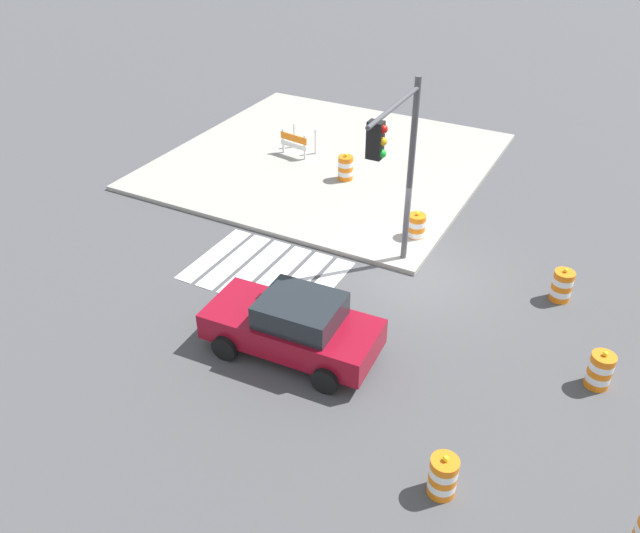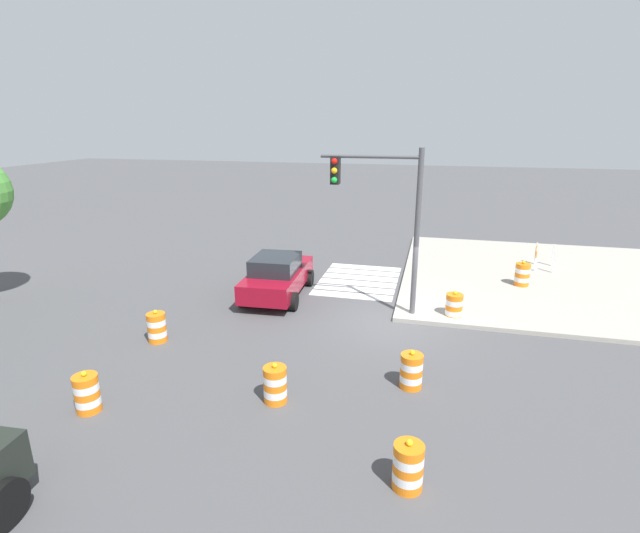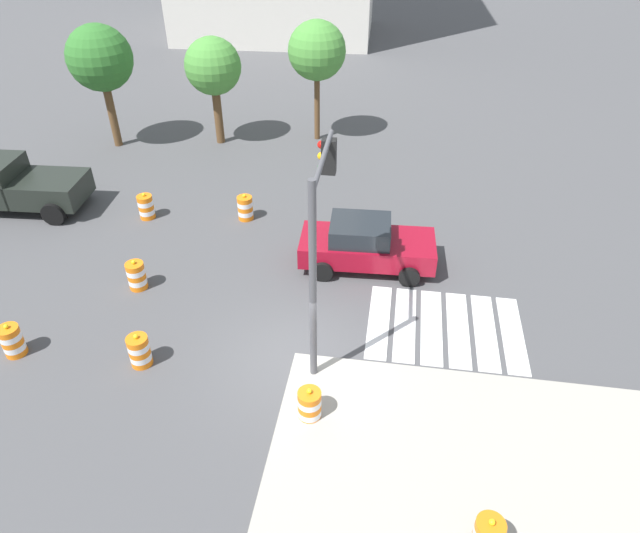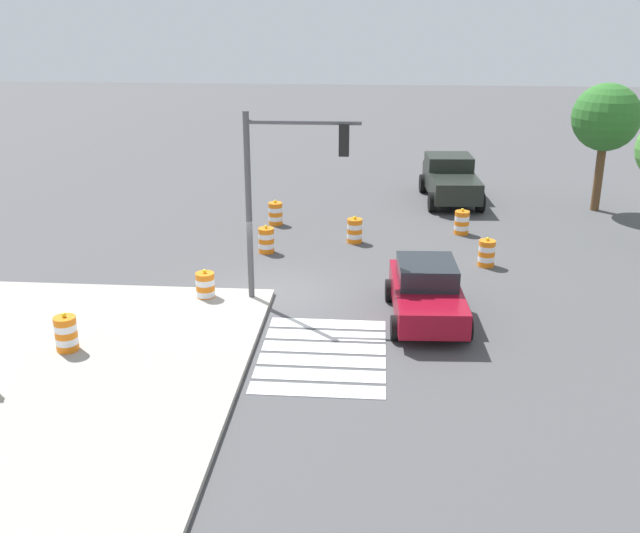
# 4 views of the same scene
# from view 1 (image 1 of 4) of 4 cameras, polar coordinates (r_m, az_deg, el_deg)

# --- Properties ---
(ground_plane) EXTENTS (120.00, 120.00, 0.00)m
(ground_plane) POSITION_cam_1_polar(r_m,az_deg,el_deg) (19.02, 8.39, -0.86)
(ground_plane) COLOR #474749
(sidewalk_corner) EXTENTS (12.00, 12.00, 0.15)m
(sidewalk_corner) POSITION_cam_1_polar(r_m,az_deg,el_deg) (25.89, 0.63, 9.43)
(sidewalk_corner) COLOR #9E998E
(sidewalk_corner) RESTS_ON ground
(crosswalk_stripes) EXTENTS (4.35, 3.20, 0.02)m
(crosswalk_stripes) POSITION_cam_1_polar(r_m,az_deg,el_deg) (19.11, -4.81, -0.37)
(crosswalk_stripes) COLOR silver
(crosswalk_stripes) RESTS_ON ground
(sports_car) EXTENTS (4.39, 2.30, 1.63)m
(sports_car) POSITION_cam_1_polar(r_m,az_deg,el_deg) (15.68, -2.35, -5.24)
(sports_car) COLOR maroon
(sports_car) RESTS_ON ground
(traffic_barrel_near_corner) EXTENTS (0.56, 0.56, 1.02)m
(traffic_barrel_near_corner) POSITION_cam_1_polar(r_m,az_deg,el_deg) (13.17, 10.87, -17.85)
(traffic_barrel_near_corner) COLOR orange
(traffic_barrel_near_corner) RESTS_ON ground
(traffic_barrel_crosswalk_end) EXTENTS (0.56, 0.56, 1.02)m
(traffic_barrel_crosswalk_end) POSITION_cam_1_polar(r_m,az_deg,el_deg) (16.32, 23.64, -8.46)
(traffic_barrel_crosswalk_end) COLOR orange
(traffic_barrel_crosswalk_end) RESTS_ON ground
(traffic_barrel_median_far) EXTENTS (0.56, 0.56, 1.02)m
(traffic_barrel_median_far) POSITION_cam_1_polar(r_m,az_deg,el_deg) (18.85, 20.72, -1.60)
(traffic_barrel_median_far) COLOR orange
(traffic_barrel_median_far) RESTS_ON ground
(traffic_barrel_lane_center) EXTENTS (0.56, 0.56, 1.02)m
(traffic_barrel_lane_center) POSITION_cam_1_polar(r_m,az_deg,el_deg) (20.56, 8.56, 3.45)
(traffic_barrel_lane_center) COLOR orange
(traffic_barrel_lane_center) RESTS_ON ground
(traffic_barrel_on_sidewalk) EXTENTS (0.56, 0.56, 1.02)m
(traffic_barrel_on_sidewalk) POSITION_cam_1_polar(r_m,az_deg,el_deg) (23.99, 2.28, 8.76)
(traffic_barrel_on_sidewalk) COLOR orange
(traffic_barrel_on_sidewalk) RESTS_ON sidewalk_corner
(construction_barricade) EXTENTS (1.35, 0.97, 1.00)m
(construction_barricade) POSITION_cam_1_polar(r_m,az_deg,el_deg) (26.02, -2.12, 11.08)
(construction_barricade) COLOR silver
(construction_barricade) RESTS_ON sidewalk_corner
(traffic_light_pole) EXTENTS (0.47, 3.29, 5.50)m
(traffic_light_pole) POSITION_cam_1_polar(r_m,az_deg,el_deg) (16.85, 6.96, 9.78)
(traffic_light_pole) COLOR #4C4C51
(traffic_light_pole) RESTS_ON sidewalk_corner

